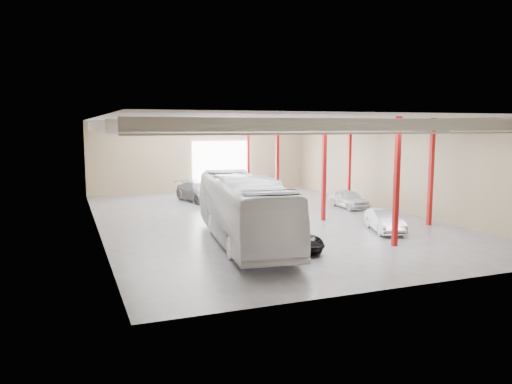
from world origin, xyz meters
TOP-DOWN VIEW (x-y plane):
  - depot_shell at (0.13, 0.48)m, footprint 22.12×32.12m
  - coach_bus at (-3.53, -6.10)m, footprint 4.81×13.67m
  - black_sedan at (-2.00, -8.58)m, footprint 2.92×5.02m
  - car_row_a at (-1.63, -3.38)m, footprint 2.80×4.95m
  - car_row_b at (-1.64, 4.50)m, footprint 1.50×4.24m
  - car_row_c at (-2.00, 9.70)m, footprint 3.49×6.14m
  - car_right_near at (5.50, -6.70)m, footprint 2.66×4.46m
  - car_right_far at (8.30, 2.00)m, footprint 1.75×4.26m

SIDE VIEW (x-z plane):
  - black_sedan at x=-2.00m, z-range 0.00..1.31m
  - car_right_near at x=5.50m, z-range 0.00..1.39m
  - car_row_b at x=-1.64m, z-range 0.00..1.40m
  - car_right_far at x=8.30m, z-range 0.00..1.44m
  - car_row_a at x=-1.63m, z-range 0.00..1.59m
  - car_row_c at x=-2.00m, z-range 0.00..1.68m
  - coach_bus at x=-3.53m, z-range 0.00..3.73m
  - depot_shell at x=0.13m, z-range 1.44..8.51m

